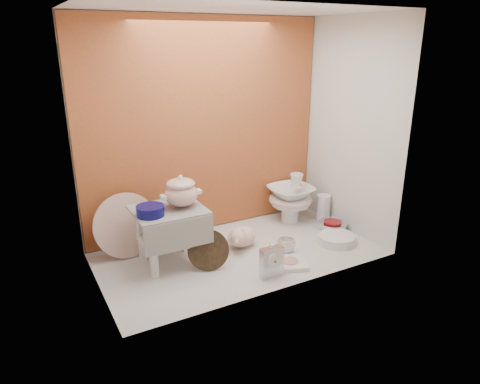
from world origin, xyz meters
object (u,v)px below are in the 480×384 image
at_px(mantel_clock, 272,261).
at_px(floral_platter, 126,225).
at_px(gold_rim_teacup, 286,246).
at_px(porcelain_tower, 291,198).
at_px(blue_white_vase, 155,229).
at_px(plush_pig, 242,236).
at_px(soup_tureen, 181,191).
at_px(crystal_bowl, 332,226).
at_px(dinner_plate_stack, 337,239).
at_px(step_stool, 170,236).

bearing_deg(mantel_clock, floral_platter, 135.41).
bearing_deg(gold_rim_teacup, porcelain_tower, 52.60).
bearing_deg(blue_white_vase, plush_pig, -29.55).
bearing_deg(soup_tureen, crystal_bowl, -4.66).
relative_size(blue_white_vase, gold_rim_teacup, 2.19).
height_order(floral_platter, crystal_bowl, floral_platter).
bearing_deg(dinner_plate_stack, mantel_clock, -165.56).
distance_m(soup_tureen, porcelain_tower, 1.03).
distance_m(step_stool, plush_pig, 0.51).
relative_size(soup_tureen, gold_rim_teacup, 2.04).
height_order(floral_platter, dinner_plate_stack, floral_platter).
height_order(step_stool, porcelain_tower, porcelain_tower).
bearing_deg(dinner_plate_stack, plush_pig, 156.55).
distance_m(gold_rim_teacup, crystal_bowl, 0.54).
distance_m(mantel_clock, crystal_bowl, 0.83).
distance_m(floral_platter, crystal_bowl, 1.48).
relative_size(gold_rim_teacup, dinner_plate_stack, 0.45).
xyz_separation_m(mantel_clock, plush_pig, (0.04, 0.43, -0.03)).
height_order(soup_tureen, dinner_plate_stack, soup_tureen).
height_order(gold_rim_teacup, dinner_plate_stack, gold_rim_teacup).
height_order(mantel_clock, plush_pig, mantel_clock).
bearing_deg(crystal_bowl, blue_white_vase, 163.11).
bearing_deg(porcelain_tower, plush_pig, -158.32).
bearing_deg(floral_platter, blue_white_vase, 9.05).
xyz_separation_m(floral_platter, plush_pig, (0.71, -0.26, -0.13)).
xyz_separation_m(crystal_bowl, porcelain_tower, (-0.17, 0.30, 0.16)).
relative_size(floral_platter, blue_white_vase, 1.62).
height_order(blue_white_vase, mantel_clock, blue_white_vase).
relative_size(mantel_clock, plush_pig, 0.80).
distance_m(blue_white_vase, porcelain_tower, 1.07).
xyz_separation_m(mantel_clock, crystal_bowl, (0.76, 0.35, -0.07)).
distance_m(blue_white_vase, dinner_plate_stack, 1.25).
bearing_deg(crystal_bowl, soup_tureen, 175.34).
bearing_deg(soup_tureen, step_stool, 176.08).
height_order(step_stool, floral_platter, floral_platter).
xyz_separation_m(blue_white_vase, mantel_clock, (0.48, -0.72, -0.03)).
distance_m(plush_pig, dinner_plate_stack, 0.66).
xyz_separation_m(dinner_plate_stack, crystal_bowl, (0.11, 0.18, 0.00)).
xyz_separation_m(plush_pig, dinner_plate_stack, (0.61, -0.26, -0.05)).
bearing_deg(porcelain_tower, floral_platter, 178.05).
bearing_deg(soup_tureen, mantel_clock, -48.93).
bearing_deg(porcelain_tower, blue_white_vase, 176.05).
xyz_separation_m(mantel_clock, porcelain_tower, (0.58, 0.65, 0.09)).
relative_size(soup_tureen, plush_pig, 0.93).
xyz_separation_m(step_stool, soup_tureen, (0.09, -0.01, 0.29)).
xyz_separation_m(blue_white_vase, porcelain_tower, (1.06, -0.07, 0.06)).
bearing_deg(plush_pig, porcelain_tower, -1.67).
bearing_deg(step_stool, mantel_clock, -43.33).
bearing_deg(floral_platter, soup_tureen, -41.00).
bearing_deg(floral_platter, gold_rim_teacup, -28.35).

